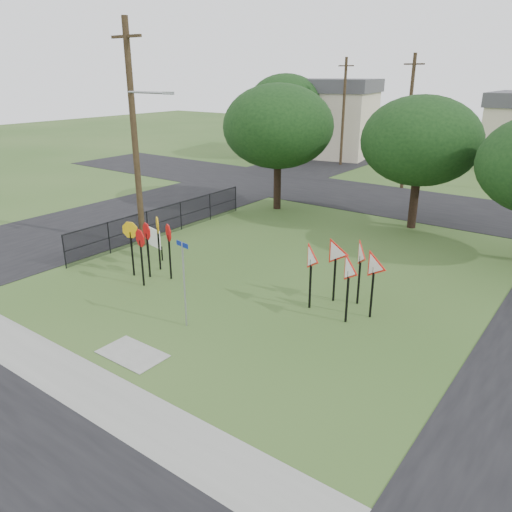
{
  "coord_description": "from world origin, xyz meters",
  "views": [
    {
      "loc": [
        10.51,
        -10.49,
        7.8
      ],
      "look_at": [
        0.54,
        3.0,
        1.6
      ],
      "focal_mm": 35.0,
      "sensor_mm": 36.0,
      "label": 1
    }
  ],
  "objects": [
    {
      "name": "tree_far_left",
      "position": [
        -16.0,
        30.0,
        5.17
      ],
      "size": [
        6.8,
        6.8,
        7.73
      ],
      "color": "black",
      "rests_on": "ground"
    },
    {
      "name": "street_name_sign",
      "position": [
        0.04,
        -0.16,
        1.66
      ],
      "size": [
        0.59,
        0.13,
        2.88
      ],
      "color": "#979A9F",
      "rests_on": "ground"
    },
    {
      "name": "utility_pole_main",
      "position": [
        -7.24,
        4.5,
        5.21
      ],
      "size": [
        3.55,
        0.33,
        10.0
      ],
      "color": "#40301D",
      "rests_on": "ground"
    },
    {
      "name": "curb_pad",
      "position": [
        0.0,
        -2.4,
        0.01
      ],
      "size": [
        2.0,
        1.2,
        0.02
      ],
      "primitive_type": "cube",
      "color": "gray",
      "rests_on": "ground"
    },
    {
      "name": "yield_sign_cluster",
      "position": [
        3.63,
        3.91,
        1.76
      ],
      "size": [
        2.96,
        2.22,
        2.39
      ],
      "color": "black",
      "rests_on": "ground"
    },
    {
      "name": "planting_strip",
      "position": [
        0.0,
        -5.4,
        0.01
      ],
      "size": [
        30.0,
        0.8,
        0.02
      ],
      "primitive_type": "cube",
      "color": "#30511E",
      "rests_on": "ground"
    },
    {
      "name": "info_board",
      "position": [
        -5.48,
        3.57,
        0.93
      ],
      "size": [
        1.09,
        0.3,
        1.39
      ],
      "color": "black",
      "rests_on": "ground"
    },
    {
      "name": "house_left",
      "position": [
        -14.0,
        34.0,
        3.65
      ],
      "size": [
        10.58,
        8.88,
        7.2
      ],
      "color": "beige",
      "rests_on": "ground"
    },
    {
      "name": "street_far",
      "position": [
        0.0,
        20.0,
        0.01
      ],
      "size": [
        60.0,
        8.0,
        0.02
      ],
      "primitive_type": "cube",
      "color": "black",
      "rests_on": "ground"
    },
    {
      "name": "street_left",
      "position": [
        -12.0,
        10.0,
        0.01
      ],
      "size": [
        8.0,
        50.0,
        0.02
      ],
      "primitive_type": "cube",
      "color": "black",
      "rests_on": "ground"
    },
    {
      "name": "tree_near_mid",
      "position": [
        2.0,
        15.0,
        4.54
      ],
      "size": [
        6.0,
        6.0,
        6.8
      ],
      "color": "black",
      "rests_on": "ground"
    },
    {
      "name": "fence_run",
      "position": [
        -7.6,
        6.25,
        0.78
      ],
      "size": [
        0.05,
        11.55,
        1.5
      ],
      "color": "black",
      "rests_on": "ground"
    },
    {
      "name": "far_pole_c",
      "position": [
        -10.0,
        30.0,
        4.6
      ],
      "size": [
        1.4,
        0.24,
        9.0
      ],
      "color": "#40301D",
      "rests_on": "ground"
    },
    {
      "name": "far_pole_a",
      "position": [
        -2.0,
        24.0,
        4.6
      ],
      "size": [
        1.4,
        0.24,
        9.0
      ],
      "color": "#40301D",
      "rests_on": "ground"
    },
    {
      "name": "sidewalk",
      "position": [
        0.0,
        -4.2,
        0.01
      ],
      "size": [
        30.0,
        1.6,
        0.02
      ],
      "primitive_type": "cube",
      "color": "gray",
      "rests_on": "ground"
    },
    {
      "name": "ground",
      "position": [
        0.0,
        0.0,
        0.0
      ],
      "size": [
        140.0,
        140.0,
        0.0
      ],
      "primitive_type": "plane",
      "color": "#30511E"
    },
    {
      "name": "stop_sign_cluster",
      "position": [
        -3.97,
        2.01,
        1.71
      ],
      "size": [
        2.13,
        1.9,
        2.29
      ],
      "color": "black",
      "rests_on": "ground"
    },
    {
      "name": "tree_near_left",
      "position": [
        -6.0,
        14.0,
        4.86
      ],
      "size": [
        6.4,
        6.4,
        7.27
      ],
      "color": "black",
      "rests_on": "ground"
    }
  ]
}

